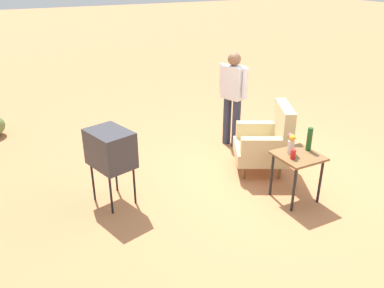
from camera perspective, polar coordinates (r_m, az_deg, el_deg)
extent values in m
plane|color=#C17A4C|center=(6.11, 10.72, -4.43)|extent=(60.00, 60.00, 0.00)
cylinder|color=brown|center=(6.37, 7.02, -1.78)|extent=(0.05, 0.05, 0.22)
cylinder|color=brown|center=(5.91, 7.57, -4.05)|extent=(0.05, 0.05, 0.22)
cylinder|color=brown|center=(6.46, 11.71, -1.76)|extent=(0.05, 0.05, 0.22)
cylinder|color=brown|center=(6.00, 12.63, -3.99)|extent=(0.05, 0.05, 0.22)
cube|color=#CCB784|center=(6.09, 9.87, -1.09)|extent=(1.03, 1.03, 0.20)
cube|color=#CCB784|center=(5.98, 13.18, 2.55)|extent=(0.75, 0.50, 0.64)
cube|color=#CCB784|center=(6.28, 9.58, 2.05)|extent=(0.44, 0.67, 0.26)
cube|color=#CCB784|center=(5.70, 10.53, -0.38)|extent=(0.44, 0.67, 0.26)
cylinder|color=black|center=(5.46, 11.55, -4.39)|extent=(0.04, 0.04, 0.63)
cylinder|color=black|center=(5.17, 14.63, -6.46)|extent=(0.04, 0.04, 0.63)
cylinder|color=black|center=(5.73, 15.07, -3.33)|extent=(0.04, 0.04, 0.63)
cylinder|color=black|center=(5.45, 18.18, -5.22)|extent=(0.04, 0.04, 0.63)
cube|color=brown|center=(5.30, 15.24, -1.67)|extent=(0.56, 0.56, 0.03)
cylinder|color=black|center=(5.25, -8.39, -5.93)|extent=(0.03, 0.03, 0.55)
cylinder|color=black|center=(5.57, -11.03, -4.22)|extent=(0.03, 0.03, 0.55)
cylinder|color=black|center=(5.08, -11.72, -7.27)|extent=(0.03, 0.03, 0.55)
cylinder|color=black|center=(5.42, -14.22, -5.41)|extent=(0.03, 0.03, 0.55)
cube|color=#333338|center=(5.09, -11.83, -0.64)|extent=(0.70, 0.58, 0.48)
cube|color=#383D3F|center=(5.20, -9.74, 0.07)|extent=(0.41, 0.12, 0.34)
cylinder|color=#2D3347|center=(6.94, 5.13, 3.43)|extent=(0.14, 0.14, 0.86)
cylinder|color=#2D3347|center=(6.83, 6.45, 3.01)|extent=(0.14, 0.14, 0.86)
cube|color=silver|center=(6.67, 6.04, 8.92)|extent=(0.41, 0.33, 0.56)
cylinder|color=silver|center=(6.80, 4.42, 9.54)|extent=(0.09, 0.09, 0.50)
cylinder|color=silver|center=(6.52, 7.75, 8.75)|extent=(0.09, 0.09, 0.50)
sphere|color=brown|center=(6.57, 6.19, 12.20)|extent=(0.22, 0.22, 0.22)
cylinder|color=#1E5623|center=(5.40, 16.74, 0.70)|extent=(0.07, 0.07, 0.32)
cylinder|color=red|center=(5.14, 14.52, -1.46)|extent=(0.07, 0.07, 0.12)
cylinder|color=silver|center=(5.28, 14.22, -0.40)|extent=(0.09, 0.09, 0.18)
sphere|color=yellow|center=(5.22, 14.38, 1.00)|extent=(0.07, 0.07, 0.07)
sphere|color=#E04C66|center=(5.25, 14.18, 1.17)|extent=(0.07, 0.07, 0.07)
sphere|color=orange|center=(5.19, 14.51, 0.83)|extent=(0.07, 0.07, 0.07)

